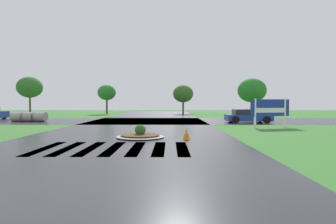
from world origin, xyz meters
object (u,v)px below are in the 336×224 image
(car_dark_suv, at_px, (247,116))
(traffic_cone, at_px, (186,134))
(median_island, at_px, (140,135))
(estate_billboard, at_px, (270,109))
(drainage_pipe_stack, at_px, (29,117))

(car_dark_suv, relative_size, traffic_cone, 6.94)
(car_dark_suv, bearing_deg, median_island, -128.74)
(estate_billboard, bearing_deg, traffic_cone, 32.26)
(median_island, bearing_deg, traffic_cone, -16.45)
(car_dark_suv, xyz_separation_m, drainage_pipe_stack, (-20.42, 1.31, -0.12))
(estate_billboard, bearing_deg, median_island, 20.57)
(median_island, distance_m, car_dark_suv, 13.46)
(traffic_cone, bearing_deg, median_island, 163.55)
(estate_billboard, bearing_deg, car_dark_suv, -99.19)
(median_island, relative_size, traffic_cone, 4.27)
(traffic_cone, bearing_deg, estate_billboard, 44.88)
(drainage_pipe_stack, height_order, traffic_cone, drainage_pipe_stack)
(car_dark_suv, bearing_deg, drainage_pipe_stack, 176.76)
(estate_billboard, xyz_separation_m, drainage_pipe_stack, (-20.71, 6.00, -0.90))
(car_dark_suv, distance_m, traffic_cone, 12.72)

